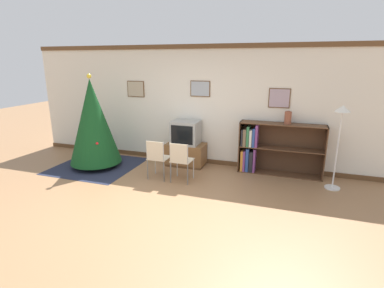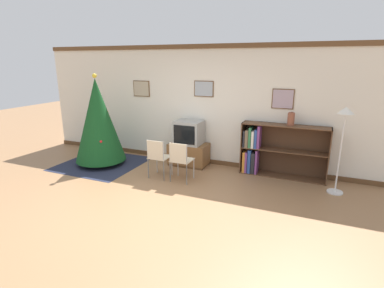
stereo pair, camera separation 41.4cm
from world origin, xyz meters
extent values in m
plane|color=#936B47|center=(0.00, 0.00, 0.00)|extent=(24.00, 24.00, 0.00)
cube|color=silver|center=(0.00, 2.52, 1.35)|extent=(8.64, 0.08, 2.70)
cube|color=brown|center=(0.00, 2.46, 2.65)|extent=(8.64, 0.03, 0.10)
cube|color=brown|center=(0.00, 2.46, 0.05)|extent=(8.64, 0.03, 0.10)
cube|color=brown|center=(-1.59, 2.47, 1.69)|extent=(0.45, 0.02, 0.38)
cube|color=tan|center=(-1.59, 2.45, 1.69)|extent=(0.41, 0.01, 0.35)
cube|color=brown|center=(0.04, 2.47, 1.74)|extent=(0.46, 0.02, 0.35)
cube|color=#9EA8B2|center=(0.04, 2.45, 1.74)|extent=(0.42, 0.01, 0.32)
cube|color=brown|center=(1.76, 2.47, 1.60)|extent=(0.44, 0.02, 0.41)
cube|color=#A893A3|center=(1.76, 2.45, 1.60)|extent=(0.40, 0.01, 0.37)
cube|color=#23283D|center=(-2.13, 1.44, 0.00)|extent=(1.79, 1.77, 0.01)
cylinder|color=maroon|center=(-2.13, 1.44, 0.06)|extent=(0.36, 0.36, 0.10)
cone|color=#14471E|center=(-2.13, 1.44, 1.05)|extent=(1.14, 1.14, 1.87)
sphere|color=yellow|center=(-2.13, 1.44, 2.03)|extent=(0.10, 0.10, 0.10)
sphere|color=#1E4CB2|center=(-2.08, 1.71, 1.07)|extent=(0.05, 0.05, 0.05)
sphere|color=red|center=(-1.86, 1.15, 0.64)|extent=(0.06, 0.06, 0.06)
sphere|color=gold|center=(-2.51, 1.35, 0.68)|extent=(0.05, 0.05, 0.05)
sphere|color=silver|center=(-2.54, 1.55, 0.56)|extent=(0.04, 0.04, 0.04)
sphere|color=gold|center=(-2.04, 1.66, 1.20)|extent=(0.06, 0.06, 0.06)
cube|color=brown|center=(-0.21, 2.18, 0.03)|extent=(0.85, 0.51, 0.05)
cube|color=brown|center=(-0.21, 2.18, 0.28)|extent=(0.88, 0.53, 0.46)
cube|color=#9E9E99|center=(-0.21, 2.18, 0.78)|extent=(0.61, 0.51, 0.53)
cube|color=black|center=(-0.21, 1.93, 0.78)|extent=(0.50, 0.01, 0.42)
cube|color=beige|center=(-0.46, 1.27, 0.43)|extent=(0.40, 0.40, 0.02)
cube|color=beige|center=(-0.46, 1.08, 0.63)|extent=(0.35, 0.02, 0.38)
cylinder|color=#B2B2B2|center=(-0.64, 1.45, 0.21)|extent=(0.02, 0.02, 0.42)
cylinder|color=#B2B2B2|center=(-0.28, 1.45, 0.21)|extent=(0.02, 0.02, 0.42)
cylinder|color=#B2B2B2|center=(-0.64, 1.09, 0.21)|extent=(0.02, 0.02, 0.42)
cylinder|color=#B2B2B2|center=(-0.28, 1.09, 0.21)|extent=(0.02, 0.02, 0.42)
cylinder|color=#B2B2B2|center=(-0.64, 1.09, 0.41)|extent=(0.02, 0.02, 0.82)
cylinder|color=#B2B2B2|center=(-0.28, 1.09, 0.41)|extent=(0.02, 0.02, 0.82)
cube|color=beige|center=(0.04, 1.27, 0.43)|extent=(0.40, 0.40, 0.02)
cube|color=beige|center=(0.04, 1.08, 0.63)|extent=(0.35, 0.02, 0.38)
cylinder|color=#B2B2B2|center=(-0.14, 1.45, 0.21)|extent=(0.02, 0.02, 0.42)
cylinder|color=#B2B2B2|center=(0.22, 1.45, 0.21)|extent=(0.02, 0.02, 0.42)
cylinder|color=#B2B2B2|center=(-0.14, 1.09, 0.21)|extent=(0.02, 0.02, 0.42)
cylinder|color=#B2B2B2|center=(0.22, 1.09, 0.21)|extent=(0.02, 0.02, 0.42)
cylinder|color=#B2B2B2|center=(-0.14, 1.09, 0.41)|extent=(0.02, 0.02, 0.82)
cylinder|color=#B2B2B2|center=(0.22, 1.09, 0.41)|extent=(0.02, 0.02, 0.82)
cube|color=brown|center=(1.02, 2.28, 0.55)|extent=(0.02, 0.36, 1.10)
cube|color=brown|center=(2.73, 2.28, 0.55)|extent=(0.02, 0.36, 1.10)
cube|color=brown|center=(1.88, 2.28, 1.09)|extent=(1.73, 0.36, 0.02)
cube|color=brown|center=(1.88, 2.28, 0.01)|extent=(1.73, 0.36, 0.02)
cube|color=brown|center=(1.88, 2.28, 0.57)|extent=(1.69, 0.36, 0.02)
cube|color=#492F1E|center=(1.88, 2.45, 0.55)|extent=(1.73, 0.01, 1.10)
cube|color=orange|center=(1.09, 2.23, 0.24)|extent=(0.05, 0.25, 0.45)
cube|color=#7A3D7F|center=(1.14, 2.22, 0.24)|extent=(0.04, 0.24, 0.45)
cube|color=#2D4C93|center=(1.21, 2.22, 0.27)|extent=(0.06, 0.23, 0.51)
cube|color=#232328|center=(1.29, 2.20, 0.24)|extent=(0.08, 0.20, 0.45)
cube|color=#7A3D7F|center=(1.36, 2.23, 0.28)|extent=(0.04, 0.25, 0.51)
cube|color=#232328|center=(1.08, 2.23, 0.76)|extent=(0.04, 0.25, 0.36)
cube|color=#756047|center=(1.13, 2.23, 0.76)|extent=(0.06, 0.26, 0.37)
cube|color=#337547|center=(1.20, 2.25, 0.80)|extent=(0.05, 0.30, 0.43)
cube|color=silver|center=(1.26, 2.24, 0.76)|extent=(0.05, 0.28, 0.36)
cube|color=#2D4C93|center=(1.32, 2.22, 0.78)|extent=(0.05, 0.24, 0.39)
cube|color=#7A3D7F|center=(1.38, 2.24, 0.82)|extent=(0.05, 0.27, 0.48)
cylinder|color=brown|center=(1.97, 2.28, 1.23)|extent=(0.14, 0.14, 0.25)
torus|color=brown|center=(1.97, 2.28, 1.35)|extent=(0.12, 0.12, 0.02)
cylinder|color=silver|center=(2.89, 1.82, 0.01)|extent=(0.28, 0.28, 0.03)
cylinder|color=silver|center=(2.89, 1.82, 0.75)|extent=(0.03, 0.03, 1.45)
cone|color=white|center=(2.89, 1.82, 1.53)|extent=(0.28, 0.28, 0.12)
camera|label=1|loc=(2.05, -4.03, 2.35)|focal=28.00mm
camera|label=2|loc=(2.43, -3.88, 2.35)|focal=28.00mm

